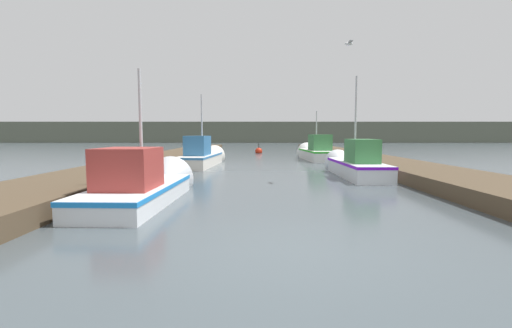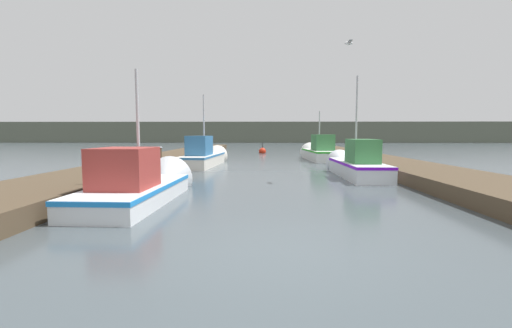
{
  "view_description": "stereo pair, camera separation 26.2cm",
  "coord_description": "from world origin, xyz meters",
  "px_view_note": "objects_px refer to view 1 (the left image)",
  "views": [
    {
      "loc": [
        -0.52,
        -4.93,
        1.76
      ],
      "look_at": [
        -0.54,
        9.94,
        0.44
      ],
      "focal_mm": 24.0,
      "sensor_mm": 36.0,
      "label": 1
    },
    {
      "loc": [
        -0.25,
        -4.92,
        1.76
      ],
      "look_at": [
        -0.54,
        9.94,
        0.44
      ],
      "focal_mm": 24.0,
      "sensor_mm": 36.0,
      "label": 2
    }
  ],
  "objects_px": {
    "fishing_boat_1": "(354,164)",
    "seagull_lead": "(349,44)",
    "fishing_boat_3": "(316,152)",
    "fishing_boat_2": "(204,156)",
    "channel_buoy": "(259,151)",
    "mooring_piling_0": "(159,161)",
    "mooring_piling_2": "(136,170)",
    "fishing_boat_0": "(146,184)",
    "mooring_piling_1": "(194,153)"
  },
  "relations": [
    {
      "from": "mooring_piling_0",
      "to": "mooring_piling_2",
      "type": "height_order",
      "value": "mooring_piling_0"
    },
    {
      "from": "fishing_boat_2",
      "to": "fishing_boat_1",
      "type": "bearing_deg",
      "value": -30.11
    },
    {
      "from": "fishing_boat_3",
      "to": "mooring_piling_2",
      "type": "distance_m",
      "value": 14.39
    },
    {
      "from": "mooring_piling_0",
      "to": "fishing_boat_3",
      "type": "bearing_deg",
      "value": 47.66
    },
    {
      "from": "fishing_boat_0",
      "to": "seagull_lead",
      "type": "bearing_deg",
      "value": 29.6
    },
    {
      "from": "fishing_boat_0",
      "to": "fishing_boat_1",
      "type": "distance_m",
      "value": 8.87
    },
    {
      "from": "fishing_boat_3",
      "to": "channel_buoy",
      "type": "relative_size",
      "value": 5.36
    },
    {
      "from": "mooring_piling_1",
      "to": "mooring_piling_2",
      "type": "distance_m",
      "value": 11.58
    },
    {
      "from": "fishing_boat_2",
      "to": "fishing_boat_3",
      "type": "relative_size",
      "value": 1.07
    },
    {
      "from": "mooring_piling_0",
      "to": "fishing_boat_1",
      "type": "bearing_deg",
      "value": 0.61
    },
    {
      "from": "fishing_boat_1",
      "to": "fishing_boat_3",
      "type": "distance_m",
      "value": 8.86
    },
    {
      "from": "mooring_piling_2",
      "to": "mooring_piling_0",
      "type": "bearing_deg",
      "value": 91.32
    },
    {
      "from": "mooring_piling_0",
      "to": "mooring_piling_1",
      "type": "height_order",
      "value": "mooring_piling_0"
    },
    {
      "from": "fishing_boat_3",
      "to": "mooring_piling_2",
      "type": "xyz_separation_m",
      "value": [
        -8.09,
        -11.91,
        -0.0
      ]
    },
    {
      "from": "seagull_lead",
      "to": "fishing_boat_1",
      "type": "bearing_deg",
      "value": -26.47
    },
    {
      "from": "mooring_piling_0",
      "to": "fishing_boat_0",
      "type": "bearing_deg",
      "value": -77.68
    },
    {
      "from": "fishing_boat_0",
      "to": "channel_buoy",
      "type": "height_order",
      "value": "fishing_boat_0"
    },
    {
      "from": "fishing_boat_0",
      "to": "channel_buoy",
      "type": "bearing_deg",
      "value": 83.37
    },
    {
      "from": "fishing_boat_3",
      "to": "mooring_piling_1",
      "type": "height_order",
      "value": "fishing_boat_3"
    },
    {
      "from": "mooring_piling_1",
      "to": "seagull_lead",
      "type": "bearing_deg",
      "value": -54.99
    },
    {
      "from": "channel_buoy",
      "to": "seagull_lead",
      "type": "bearing_deg",
      "value": -80.78
    },
    {
      "from": "channel_buoy",
      "to": "fishing_boat_2",
      "type": "bearing_deg",
      "value": -105.48
    },
    {
      "from": "mooring_piling_0",
      "to": "mooring_piling_1",
      "type": "xyz_separation_m",
      "value": [
        -0.1,
        8.62,
        -0.12
      ]
    },
    {
      "from": "fishing_boat_2",
      "to": "mooring_piling_1",
      "type": "relative_size",
      "value": 6.75
    },
    {
      "from": "fishing_boat_2",
      "to": "fishing_boat_3",
      "type": "xyz_separation_m",
      "value": [
        7.01,
        4.04,
        0.04
      ]
    },
    {
      "from": "mooring_piling_0",
      "to": "channel_buoy",
      "type": "height_order",
      "value": "mooring_piling_0"
    },
    {
      "from": "fishing_boat_3",
      "to": "seagull_lead",
      "type": "distance_m",
      "value": 11.82
    },
    {
      "from": "fishing_boat_2",
      "to": "fishing_boat_3",
      "type": "height_order",
      "value": "fishing_boat_2"
    },
    {
      "from": "fishing_boat_1",
      "to": "mooring_piling_1",
      "type": "xyz_separation_m",
      "value": [
        -8.32,
        8.53,
        0.01
      ]
    },
    {
      "from": "fishing_boat_2",
      "to": "mooring_piling_2",
      "type": "xyz_separation_m",
      "value": [
        -1.08,
        -7.87,
        0.04
      ]
    },
    {
      "from": "fishing_boat_3",
      "to": "seagull_lead",
      "type": "height_order",
      "value": "seagull_lead"
    },
    {
      "from": "fishing_boat_1",
      "to": "fishing_boat_3",
      "type": "xyz_separation_m",
      "value": [
        -0.06,
        8.86,
        0.05
      ]
    },
    {
      "from": "mooring_piling_1",
      "to": "channel_buoy",
      "type": "relative_size",
      "value": 0.85
    },
    {
      "from": "fishing_boat_1",
      "to": "mooring_piling_2",
      "type": "distance_m",
      "value": 8.7
    },
    {
      "from": "fishing_boat_2",
      "to": "channel_buoy",
      "type": "height_order",
      "value": "fishing_boat_2"
    },
    {
      "from": "mooring_piling_0",
      "to": "seagull_lead",
      "type": "distance_m",
      "value": 8.73
    },
    {
      "from": "mooring_piling_1",
      "to": "mooring_piling_2",
      "type": "xyz_separation_m",
      "value": [
        0.17,
        -11.58,
        0.05
      ]
    },
    {
      "from": "mooring_piling_0",
      "to": "mooring_piling_1",
      "type": "distance_m",
      "value": 8.62
    },
    {
      "from": "channel_buoy",
      "to": "fishing_boat_3",
      "type": "bearing_deg",
      "value": -63.08
    },
    {
      "from": "fishing_boat_2",
      "to": "mooring_piling_2",
      "type": "height_order",
      "value": "fishing_boat_2"
    },
    {
      "from": "mooring_piling_0",
      "to": "seagull_lead",
      "type": "height_order",
      "value": "seagull_lead"
    },
    {
      "from": "channel_buoy",
      "to": "mooring_piling_2",
      "type": "bearing_deg",
      "value": -102.42
    },
    {
      "from": "fishing_boat_3",
      "to": "mooring_piling_1",
      "type": "relative_size",
      "value": 6.29
    },
    {
      "from": "fishing_boat_1",
      "to": "seagull_lead",
      "type": "xyz_separation_m",
      "value": [
        -0.88,
        -2.09,
        4.41
      ]
    },
    {
      "from": "fishing_boat_1",
      "to": "mooring_piling_0",
      "type": "distance_m",
      "value": 8.22
    },
    {
      "from": "fishing_boat_1",
      "to": "fishing_boat_2",
      "type": "relative_size",
      "value": 0.87
    },
    {
      "from": "fishing_boat_2",
      "to": "mooring_piling_2",
      "type": "relative_size",
      "value": 6.14
    },
    {
      "from": "fishing_boat_0",
      "to": "mooring_piling_1",
      "type": "distance_m",
      "value": 13.95
    },
    {
      "from": "mooring_piling_2",
      "to": "seagull_lead",
      "type": "distance_m",
      "value": 8.53
    },
    {
      "from": "fishing_boat_2",
      "to": "mooring_piling_1",
      "type": "bearing_deg",
      "value": 112.8
    }
  ]
}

